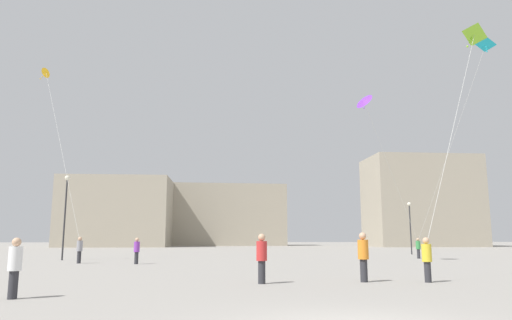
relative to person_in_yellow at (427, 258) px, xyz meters
name	(u,v)px	position (x,y,z in m)	size (l,w,h in m)	color
person_in_yellow	(427,258)	(0.00, 0.00, 0.00)	(0.35, 0.35, 1.62)	#2D2D33
person_in_orange	(363,255)	(-2.28, 0.34, 0.10)	(0.39, 0.39, 1.80)	#2D2D33
person_in_grey	(80,249)	(-16.17, 14.13, 0.02)	(0.36, 0.36, 1.65)	#2D2D33
person_in_purple	(137,250)	(-12.45, 13.00, -0.01)	(0.35, 0.35, 1.60)	#2D2D33
person_in_red	(262,256)	(-6.09, 0.07, 0.07)	(0.38, 0.38, 1.75)	#2D2D33
person_in_green	(418,247)	(8.10, 18.63, -0.03)	(0.34, 0.34, 1.57)	#2D2D33
person_in_white	(15,265)	(-13.14, -3.41, 0.00)	(0.35, 0.35, 1.61)	#2D2D33
kite_lime_delta	(473,39)	(4.85, 3.87, 10.42)	(5.64, 4.37, 10.65)	#8CD12D
kite_cyan_delta	(483,54)	(10.01, 11.29, 12.86)	(2.54, 8.08, 13.29)	#1EB2C6
kite_amber_diamond	(47,76)	(-21.00, 19.76, 13.27)	(5.45, 6.26, 13.57)	yellow
kite_violet_diamond	(364,102)	(2.43, 13.34, 9.93)	(6.41, 6.10, 10.13)	purple
building_left_hall	(119,213)	(-24.27, 67.97, 5.02)	(18.37, 14.51, 11.82)	#A39984
building_centre_hall	(220,215)	(-6.27, 77.09, 5.07)	(25.87, 9.86, 11.92)	#A39984
building_right_hall	(421,202)	(29.73, 64.26, 7.07)	(18.95, 11.38, 15.92)	#A39984
lamppost_east	(66,204)	(-18.52, 18.50, 3.10)	(0.36, 0.36, 6.12)	#2D2D30
lamppost_west	(410,219)	(11.23, 27.05, 2.46)	(0.36, 0.36, 4.99)	#2D2D30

